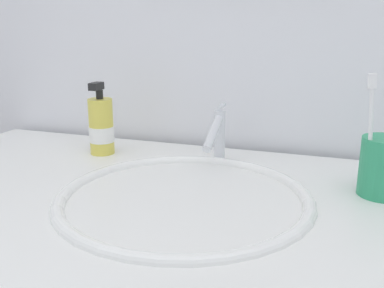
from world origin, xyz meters
TOP-DOWN VIEW (x-y plane):
  - sink_basin at (0.00, 0.01)m, footprint 0.45×0.45m
  - faucet at (0.00, 0.22)m, footprint 0.02×0.14m
  - toothbrush_cup at (0.32, 0.13)m, footprint 0.08×0.08m
  - toothbrush_white at (0.29, 0.11)m, footprint 0.03×0.02m
  - soap_dispenser at (-0.27, 0.20)m, footprint 0.06×0.06m

SIDE VIEW (x-z plane):
  - sink_basin at x=0.00m, z-range 0.76..0.87m
  - toothbrush_cup at x=0.32m, z-range 0.85..0.96m
  - soap_dispenser at x=-0.27m, z-range 0.83..1.00m
  - faucet at x=0.00m, z-range 0.86..0.98m
  - toothbrush_white at x=0.29m, z-range 0.87..1.08m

